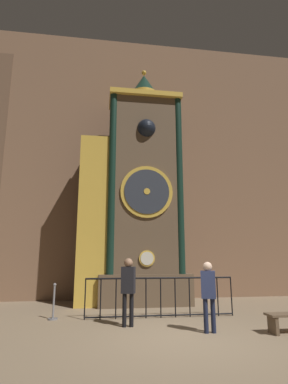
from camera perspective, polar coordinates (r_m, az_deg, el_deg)
The scene contains 7 objects.
ground_plane at distance 7.32m, azimuth 8.26°, elevation -25.86°, with size 28.00×28.00×0.00m, color #847056.
cathedral_back_wall at distance 13.79m, azimuth -0.02°, elevation 5.91°, with size 24.00×0.32×12.01m.
clock_tower at distance 11.78m, azimuth -1.70°, elevation -0.75°, with size 4.19×1.81×9.62m.
railing_fence at distance 9.31m, azimuth 3.20°, elevation -19.05°, with size 4.41×0.05×1.13m.
visitor_near at distance 8.13m, azimuth -3.02°, elevation -17.18°, with size 0.39×0.32×1.69m.
visitor_far at distance 7.68m, azimuth 12.17°, elevation -17.66°, with size 0.39×0.32×1.61m.
stanchion_post at distance 9.44m, azimuth -16.88°, elevation -20.34°, with size 0.28×0.28×0.99m.
Camera 1 is at (-1.92, -6.83, 1.78)m, focal length 28.00 mm.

